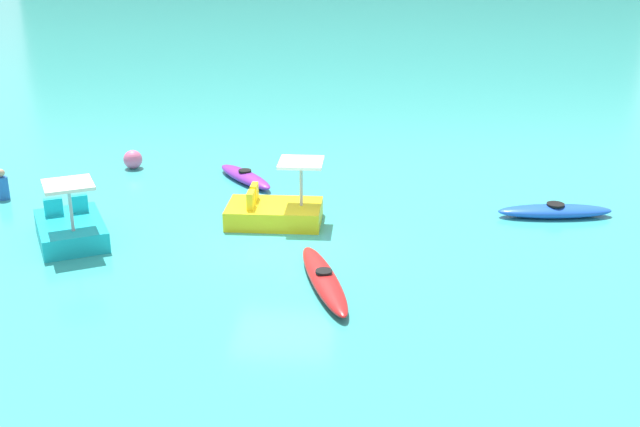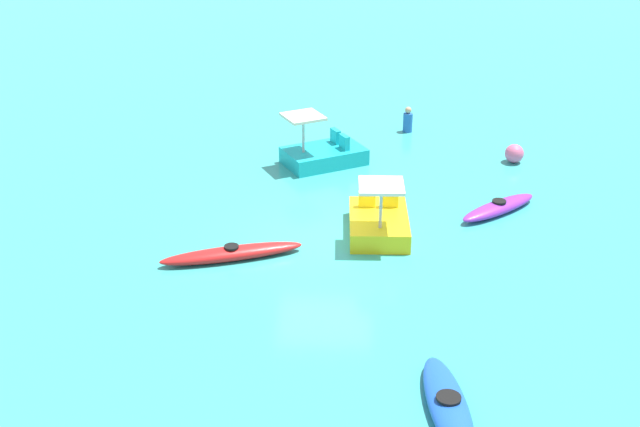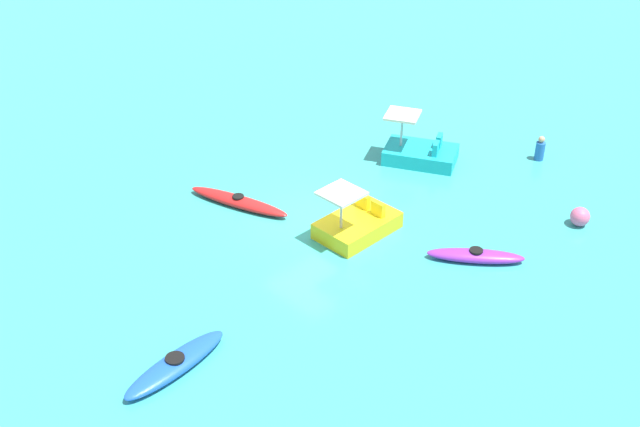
# 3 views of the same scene
# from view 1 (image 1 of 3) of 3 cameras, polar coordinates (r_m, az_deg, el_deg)

# --- Properties ---
(ground_plane) EXTENTS (600.00, 600.00, 0.00)m
(ground_plane) POSITION_cam_1_polar(r_m,az_deg,el_deg) (18.95, -2.76, -2.23)
(ground_plane) COLOR #38ADA8
(kayak_blue) EXTENTS (3.07, 1.04, 0.37)m
(kayak_blue) POSITION_cam_1_polar(r_m,az_deg,el_deg) (21.50, 16.69, 0.17)
(kayak_blue) COLOR blue
(kayak_blue) RESTS_ON ground_plane
(kayak_purple) EXTENTS (2.20, 2.48, 0.37)m
(kayak_purple) POSITION_cam_1_polar(r_m,az_deg,el_deg) (23.50, -5.47, 2.69)
(kayak_purple) COLOR purple
(kayak_purple) RESTS_ON ground_plane
(kayak_red) EXTENTS (1.60, 3.53, 0.37)m
(kayak_red) POSITION_cam_1_polar(r_m,az_deg,el_deg) (16.73, 0.28, -4.80)
(kayak_red) COLOR red
(kayak_red) RESTS_ON ground_plane
(pedal_boat_yellow) EXTENTS (2.47, 1.53, 1.68)m
(pedal_boat_yellow) POSITION_cam_1_polar(r_m,az_deg,el_deg) (20.15, -3.28, 0.20)
(pedal_boat_yellow) COLOR yellow
(pedal_boat_yellow) RESTS_ON ground_plane
(pedal_boat_cyan) EXTENTS (2.45, 2.82, 1.68)m
(pedal_boat_cyan) POSITION_cam_1_polar(r_m,az_deg,el_deg) (19.96, -17.66, -0.98)
(pedal_boat_cyan) COLOR #19B7C6
(pedal_boat_cyan) RESTS_ON ground_plane
(buoy_pink) EXTENTS (0.59, 0.59, 0.59)m
(buoy_pink) POSITION_cam_1_polar(r_m,az_deg,el_deg) (25.34, -13.43, 3.84)
(buoy_pink) COLOR pink
(buoy_pink) RESTS_ON ground_plane
(person_near_shore) EXTENTS (0.37, 0.37, 0.88)m
(person_near_shore) POSITION_cam_1_polar(r_m,az_deg,el_deg) (23.57, -22.06, 1.86)
(person_near_shore) COLOR blue
(person_near_shore) RESTS_ON ground_plane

